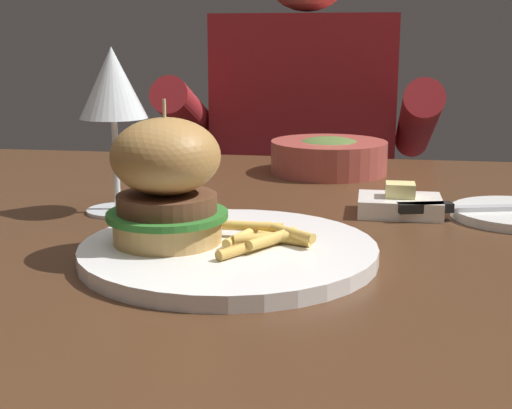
% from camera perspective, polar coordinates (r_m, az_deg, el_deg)
% --- Properties ---
extents(dining_table, '(1.25, 0.88, 0.74)m').
position_cam_1_polar(dining_table, '(0.80, 2.72, -7.60)').
color(dining_table, '#472B19').
rests_on(dining_table, ground).
extents(main_plate, '(0.27, 0.27, 0.01)m').
position_cam_1_polar(main_plate, '(0.64, -2.20, -3.77)').
color(main_plate, white).
rests_on(main_plate, dining_table).
extents(burger_sandwich, '(0.11, 0.11, 0.13)m').
position_cam_1_polar(burger_sandwich, '(0.64, -7.19, 1.90)').
color(burger_sandwich, tan).
rests_on(burger_sandwich, main_plate).
extents(fries_pile, '(0.10, 0.09, 0.02)m').
position_cam_1_polar(fries_pile, '(0.63, 0.48, -2.57)').
color(fries_pile, '#E0B251').
rests_on(fries_pile, main_plate).
extents(wine_glass, '(0.08, 0.08, 0.19)m').
position_cam_1_polar(wine_glass, '(0.81, -11.39, 9.03)').
color(wine_glass, silver).
rests_on(wine_glass, dining_table).
extents(table_knife, '(0.21, 0.07, 0.01)m').
position_cam_1_polar(table_knife, '(0.81, 17.09, -0.23)').
color(table_knife, silver).
rests_on(table_knife, bread_plate).
extents(butter_dish, '(0.09, 0.07, 0.04)m').
position_cam_1_polar(butter_dish, '(0.82, 11.42, 0.03)').
color(butter_dish, white).
rests_on(butter_dish, dining_table).
extents(soup_bowl, '(0.17, 0.17, 0.05)m').
position_cam_1_polar(soup_bowl, '(1.05, 5.84, 3.93)').
color(soup_bowl, '#B24C42').
rests_on(soup_bowl, dining_table).
extents(diner_person, '(0.51, 0.36, 1.18)m').
position_cam_1_polar(diner_person, '(1.51, 3.83, -1.10)').
color(diner_person, '#282833').
rests_on(diner_person, ground).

